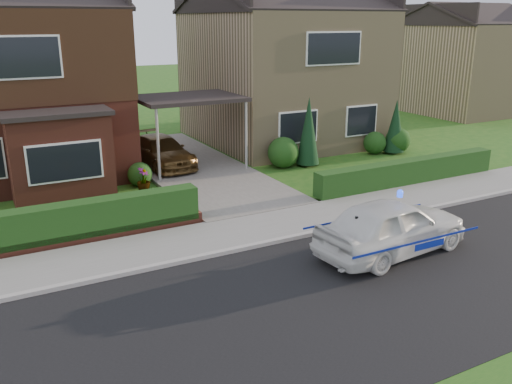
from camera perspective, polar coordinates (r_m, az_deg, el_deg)
ground at (r=12.15m, az=12.80°, el=-9.59°), size 120.00×120.00×0.00m
road at (r=12.15m, az=12.80°, el=-9.59°), size 60.00×6.00×0.02m
kerb at (r=14.33m, az=4.89°, el=-4.60°), size 60.00×0.16×0.12m
sidewalk at (r=15.16m, az=2.74°, el=-3.32°), size 60.00×2.00×0.10m
driveway at (r=21.09m, az=-6.89°, el=2.66°), size 3.80×12.00×0.12m
house_left at (r=22.05m, az=-24.64°, el=11.79°), size 7.50×9.53×7.25m
house_right at (r=25.69m, az=2.70°, el=13.61°), size 7.50×8.06×7.25m
carport_link at (r=20.53m, az=-7.11°, el=9.65°), size 3.80×3.00×2.77m
dwarf_wall at (r=14.42m, az=-20.19°, el=-5.02°), size 7.70×0.25×0.36m
hedge_left at (r=14.63m, az=-20.21°, el=-5.47°), size 7.50×0.55×0.90m
hedge_right at (r=19.51m, az=15.61°, el=0.70°), size 7.50×0.55×0.80m
shrub_left_mid at (r=18.29m, az=-16.71°, el=1.64°), size 1.32×1.32×1.32m
shrub_left_near at (r=18.98m, az=-12.13°, el=1.82°), size 0.84×0.84×0.84m
shrub_right_near at (r=20.92m, az=2.88°, el=4.18°), size 1.20×1.20×1.20m
shrub_right_mid at (r=23.67m, az=12.39°, el=5.08°), size 0.96×0.96×0.96m
shrub_right_far at (r=24.09m, az=14.69°, el=5.27°), size 1.08×1.08×1.08m
conifer_a at (r=21.13m, az=5.53°, el=6.19°), size 0.90×0.90×2.60m
conifer_b at (r=23.85m, az=14.44°, el=6.55°), size 0.90×0.90×2.20m
neighbour_right at (r=36.48m, az=20.95°, el=12.03°), size 6.50×7.00×5.20m
police_car at (r=13.53m, az=14.11°, el=-3.57°), size 3.77×4.25×1.56m
driveway_car at (r=21.05m, az=-9.97°, el=4.24°), size 1.93×4.00×1.12m
potted_plant_b at (r=15.15m, az=-16.53°, el=-2.67°), size 0.53×0.48×0.80m
potted_plant_c at (r=18.27m, az=-11.76°, el=1.20°), size 0.64×0.64×0.82m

